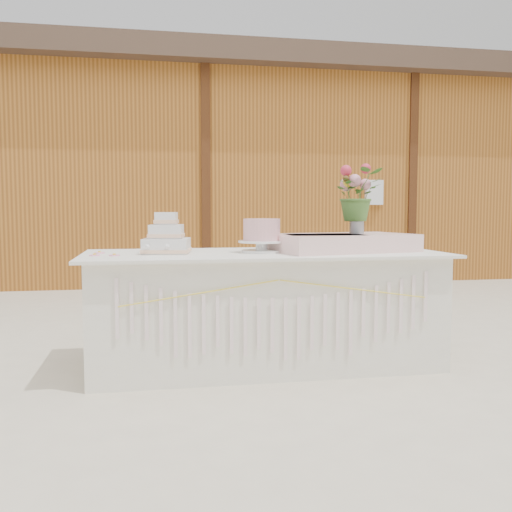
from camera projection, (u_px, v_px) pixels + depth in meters
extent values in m
plane|color=beige|center=(264.00, 364.00, 3.91)|extent=(80.00, 80.00, 0.00)
cube|color=#A16221|center=(194.00, 183.00, 9.66)|extent=(12.00, 4.00, 3.00)
cube|color=#3F2E23|center=(193.00, 84.00, 9.53)|extent=(12.60, 4.60, 0.30)
cube|color=white|center=(264.00, 310.00, 3.88)|extent=(2.28, 0.88, 0.75)
cube|color=white|center=(264.00, 254.00, 3.85)|extent=(2.40, 1.00, 0.02)
cube|color=silver|center=(167.00, 246.00, 3.74)|extent=(0.33, 0.33, 0.10)
cube|color=beige|center=(167.00, 250.00, 3.75)|extent=(0.35, 0.35, 0.02)
cube|color=silver|center=(166.00, 231.00, 3.74)|extent=(0.24, 0.24, 0.09)
cube|color=beige|center=(166.00, 235.00, 3.74)|extent=(0.25, 0.25, 0.02)
cube|color=silver|center=(166.00, 218.00, 3.73)|extent=(0.16, 0.16, 0.08)
cube|color=beige|center=(166.00, 222.00, 3.73)|extent=(0.17, 0.17, 0.02)
cylinder|color=white|center=(262.00, 251.00, 3.82)|extent=(0.27, 0.27, 0.02)
cylinder|color=white|center=(262.00, 246.00, 3.81)|extent=(0.08, 0.08, 0.05)
cylinder|color=white|center=(262.00, 242.00, 3.81)|extent=(0.31, 0.31, 0.01)
cylinder|color=#E9A8AA|center=(262.00, 230.00, 3.81)|extent=(0.25, 0.25, 0.15)
cube|color=beige|center=(342.00, 243.00, 3.92)|extent=(1.04, 0.73, 0.12)
cylinder|color=#A8A8AD|center=(357.00, 224.00, 3.95)|extent=(0.10, 0.10, 0.14)
imported|color=#416B2A|center=(357.00, 187.00, 3.92)|extent=(0.35, 0.31, 0.37)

